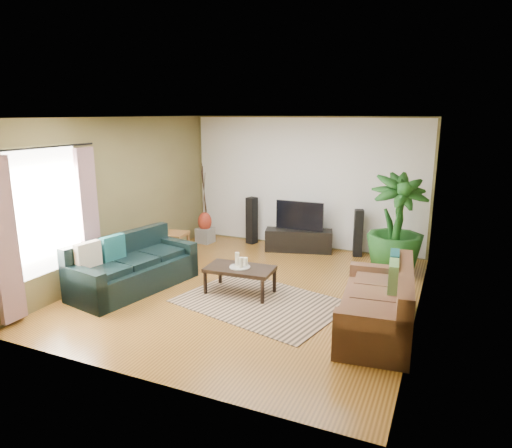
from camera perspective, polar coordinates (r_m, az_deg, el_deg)
The scene contains 28 objects.
floor at distance 7.38m, azimuth -0.63°, elevation -8.29°, with size 5.50×5.50×0.00m, color #9B6728.
ceiling at distance 6.84m, azimuth -0.69°, elevation 13.18°, with size 5.50×5.50×0.00m, color white.
wall_back at distance 9.52m, azimuth 6.20°, elevation 5.10°, with size 5.00×5.00×0.00m, color olive.
wall_front at distance 4.70m, azimuth -14.64°, elevation -4.27°, with size 5.00×5.00×0.00m, color olive.
wall_left at distance 8.31m, azimuth -16.60°, elevation 3.35°, with size 5.50×5.50×0.00m, color olive.
wall_right at distance 6.40m, azimuth 20.21°, elevation 0.09°, with size 5.50×5.50×0.00m, color olive.
backwall_panel at distance 9.51m, azimuth 6.18°, elevation 5.09°, with size 4.90×4.90×0.00m, color white.
window_pane at distance 7.17m, azimuth -24.70°, elevation 1.48°, with size 1.80×1.80×0.00m, color white.
curtain_near at distance 6.72m, azimuth -28.92°, elevation -1.92°, with size 0.08×0.35×2.20m, color gray.
curtain_far at distance 7.69m, azimuth -20.15°, elevation 0.75°, with size 0.08×0.35×2.20m, color gray.
curtain_rod at distance 7.01m, azimuth -25.16°, elevation 8.65°, with size 0.03×0.03×1.90m, color black.
sofa_left at distance 7.57m, azimuth -15.02°, elevation -4.77°, with size 2.05×0.88×0.85m, color black.
sofa_right at distance 6.15m, azimuth 14.80°, elevation -9.11°, with size 1.90×0.86×0.85m, color brown.
area_rug at distance 6.93m, azimuth 0.55°, elevation -9.75°, with size 2.33×1.65×0.01m, color tan.
coffee_table at distance 7.20m, azimuth -2.02°, elevation -7.04°, with size 1.05×0.57×0.43m, color black.
candle_tray at distance 7.12m, azimuth -2.03°, elevation -5.37°, with size 0.32×0.32×0.01m, color #979692.
candle_tall at distance 7.14m, azimuth -2.37°, elevation -4.38°, with size 0.07×0.07×0.21m, color beige.
candle_mid at distance 7.04m, azimuth -1.89°, elevation -4.83°, with size 0.07×0.07×0.16m, color beige.
candle_short at distance 7.12m, azimuth -1.32°, elevation -4.74°, with size 0.07×0.07×0.13m, color white.
tv_stand at distance 9.37m, azimuth 5.35°, elevation -2.06°, with size 1.35×0.40×0.45m, color black.
television at distance 9.26m, azimuth 5.46°, elevation 1.05°, with size 0.99×0.05×0.58m, color black.
speaker_left at distance 9.83m, azimuth -0.53°, elevation 0.44°, with size 0.18×0.20×1.01m, color black.
speaker_right at distance 9.17m, azimuth 12.65°, elevation -1.11°, with size 0.17×0.19×0.94m, color black.
potted_plant at distance 8.24m, azimuth 17.12°, elevation -0.12°, with size 0.99×0.99×1.76m, color #184818.
plant_pot at distance 8.44m, azimuth 16.76°, elevation -5.09°, with size 0.33×0.33×0.25m, color black.
pedestal at distance 10.02m, azimuth -6.37°, elevation -1.41°, with size 0.32×0.32×0.32m, color gray.
vase at distance 9.95m, azimuth -6.42°, elevation 0.30°, with size 0.30×0.30×0.41m, color #9C2D1C.
side_table at distance 9.01m, azimuth -10.23°, elevation -2.66°, with size 0.49×0.49×0.51m, color brown.
Camera 1 is at (2.82, -6.23, 2.77)m, focal length 32.00 mm.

